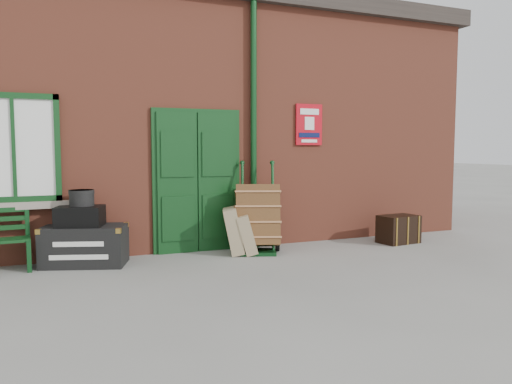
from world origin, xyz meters
TOP-DOWN VIEW (x-y plane):
  - ground at (0.00, 0.00)m, footprint 80.00×80.00m
  - station_building at (-0.00, 3.49)m, footprint 10.30×4.30m
  - houdini_trunk at (-2.03, 1.15)m, footprint 1.26×0.94m
  - strongbox at (-2.08, 1.15)m, footprint 0.73×0.62m
  - hatbox at (-2.05, 1.18)m, footprint 0.43×0.43m
  - suitcase_back at (0.16, 1.05)m, footprint 0.48×0.59m
  - suitcase_front at (0.34, 0.95)m, footprint 0.46×0.54m
  - porter_trolley at (0.57, 1.06)m, footprint 0.90×0.93m
  - dark_trunk at (3.13, 0.81)m, footprint 0.71×0.51m

SIDE VIEW (x-z plane):
  - ground at x=0.00m, z-range 0.00..0.00m
  - dark_trunk at x=3.13m, z-range 0.00..0.48m
  - houdini_trunk at x=-2.03m, z-range 0.00..0.56m
  - suitcase_front at x=0.34m, z-range 0.00..0.63m
  - suitcase_back at x=0.16m, z-range 0.00..0.73m
  - porter_trolley at x=0.57m, z-range -0.16..1.26m
  - strongbox at x=-2.08m, z-range 0.56..0.84m
  - hatbox at x=-2.05m, z-range 0.84..1.06m
  - station_building at x=0.00m, z-range -0.02..4.34m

